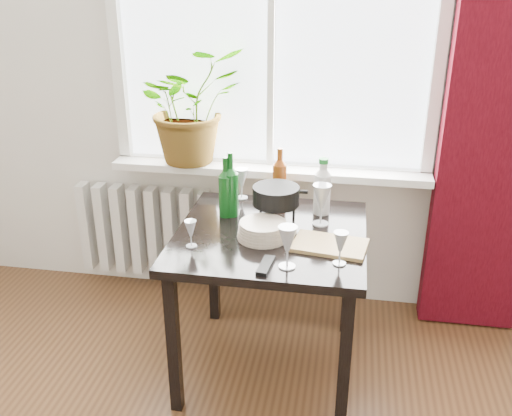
% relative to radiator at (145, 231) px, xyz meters
% --- Properties ---
extents(window, '(1.72, 0.08, 1.62)m').
position_rel_radiator_xyz_m(window, '(0.75, 0.04, 1.22)').
color(window, white).
rests_on(window, ground).
extents(windowsill, '(1.72, 0.20, 0.04)m').
position_rel_radiator_xyz_m(windowsill, '(0.75, -0.03, 0.44)').
color(windowsill, white).
rests_on(windowsill, ground).
extents(curtain, '(0.50, 0.12, 2.56)m').
position_rel_radiator_xyz_m(curtain, '(1.87, -0.06, 0.92)').
color(curtain, '#36040C').
rests_on(curtain, ground).
extents(radiator, '(0.80, 0.10, 0.55)m').
position_rel_radiator_xyz_m(radiator, '(0.00, 0.00, 0.00)').
color(radiator, silver).
rests_on(radiator, ground).
extents(table, '(0.85, 0.85, 0.74)m').
position_rel_radiator_xyz_m(table, '(0.85, -0.63, 0.27)').
color(table, black).
rests_on(table, ground).
extents(potted_plant, '(0.74, 0.73, 0.62)m').
position_rel_radiator_xyz_m(potted_plant, '(0.32, -0.01, 0.78)').
color(potted_plant, '#247920').
rests_on(potted_plant, windowsill).
extents(wine_bottle_left, '(0.07, 0.07, 0.30)m').
position_rel_radiator_xyz_m(wine_bottle_left, '(0.61, -0.48, 0.51)').
color(wine_bottle_left, '#0C4312').
rests_on(wine_bottle_left, table).
extents(wine_bottle_right, '(0.08, 0.08, 0.32)m').
position_rel_radiator_xyz_m(wine_bottle_right, '(0.63, -0.47, 0.52)').
color(wine_bottle_right, '#0D4715').
rests_on(wine_bottle_right, table).
extents(bottle_amber, '(0.08, 0.08, 0.29)m').
position_rel_radiator_xyz_m(bottle_amber, '(0.84, -0.27, 0.50)').
color(bottle_amber, '#7B340D').
rests_on(bottle_amber, table).
extents(cleaning_bottle, '(0.09, 0.09, 0.28)m').
position_rel_radiator_xyz_m(cleaning_bottle, '(1.06, -0.38, 0.50)').
color(cleaning_bottle, silver).
rests_on(cleaning_bottle, table).
extents(wineglass_front_right, '(0.09, 0.09, 0.18)m').
position_rel_radiator_xyz_m(wineglass_front_right, '(0.96, -0.93, 0.45)').
color(wineglass_front_right, silver).
rests_on(wineglass_front_right, table).
extents(wineglass_far_right, '(0.06, 0.06, 0.15)m').
position_rel_radiator_xyz_m(wineglass_far_right, '(1.17, -0.87, 0.43)').
color(wineglass_far_right, '#AFB7BC').
rests_on(wineglass_far_right, table).
extents(wineglass_back_center, '(0.10, 0.10, 0.20)m').
position_rel_radiator_xyz_m(wineglass_back_center, '(1.07, -0.51, 0.46)').
color(wineglass_back_center, '#B3B8C1').
rests_on(wineglass_back_center, table).
extents(wineglass_back_left, '(0.08, 0.08, 0.16)m').
position_rel_radiator_xyz_m(wineglass_back_left, '(0.64, -0.26, 0.44)').
color(wineglass_back_left, silver).
rests_on(wineglass_back_left, table).
extents(wineglass_front_left, '(0.07, 0.07, 0.12)m').
position_rel_radiator_xyz_m(wineglass_front_left, '(0.54, -0.83, 0.42)').
color(wineglass_front_left, silver).
rests_on(wineglass_front_left, table).
extents(plate_stack, '(0.30, 0.30, 0.07)m').
position_rel_radiator_xyz_m(plate_stack, '(0.82, -0.69, 0.40)').
color(plate_stack, beige).
rests_on(plate_stack, table).
extents(fondue_pot, '(0.30, 0.27, 0.17)m').
position_rel_radiator_xyz_m(fondue_pot, '(0.85, -0.50, 0.44)').
color(fondue_pot, black).
rests_on(fondue_pot, table).
extents(tv_remote, '(0.06, 0.15, 0.02)m').
position_rel_radiator_xyz_m(tv_remote, '(0.88, -0.95, 0.37)').
color(tv_remote, black).
rests_on(tv_remote, table).
extents(cutting_board, '(0.34, 0.24, 0.02)m').
position_rel_radiator_xyz_m(cutting_board, '(1.12, -0.73, 0.37)').
color(cutting_board, '#AB874D').
rests_on(cutting_board, table).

